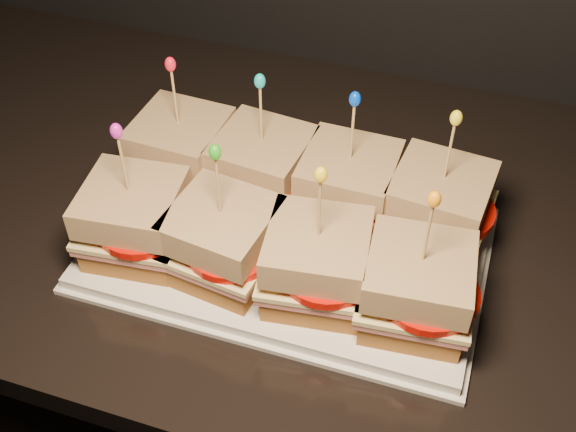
% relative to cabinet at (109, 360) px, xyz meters
% --- Properties ---
extents(cabinet, '(2.40, 0.60, 0.90)m').
position_rel_cabinet_xyz_m(cabinet, '(0.00, 0.00, 0.00)').
color(cabinet, black).
rests_on(cabinet, ground).
extents(granite_slab, '(2.44, 0.64, 0.03)m').
position_rel_cabinet_xyz_m(granite_slab, '(0.00, 0.00, 0.47)').
color(granite_slab, black).
rests_on(granite_slab, cabinet).
extents(platter, '(0.42, 0.26, 0.02)m').
position_rel_cabinet_xyz_m(platter, '(0.36, -0.08, 0.49)').
color(platter, white).
rests_on(platter, granite_slab).
extents(platter_rim, '(0.43, 0.27, 0.01)m').
position_rel_cabinet_xyz_m(platter_rim, '(0.36, -0.08, 0.49)').
color(platter_rim, white).
rests_on(platter_rim, granite_slab).
extents(sandwich_0_bread_bot, '(0.10, 0.10, 0.03)m').
position_rel_cabinet_xyz_m(sandwich_0_bread_bot, '(0.21, -0.02, 0.51)').
color(sandwich_0_bread_bot, brown).
rests_on(sandwich_0_bread_bot, platter).
extents(sandwich_0_ham, '(0.11, 0.11, 0.01)m').
position_rel_cabinet_xyz_m(sandwich_0_ham, '(0.21, -0.02, 0.53)').
color(sandwich_0_ham, '#BD6564').
rests_on(sandwich_0_ham, sandwich_0_bread_bot).
extents(sandwich_0_cheese, '(0.11, 0.11, 0.01)m').
position_rel_cabinet_xyz_m(sandwich_0_cheese, '(0.21, -0.02, 0.54)').
color(sandwich_0_cheese, '#ECDB8F').
rests_on(sandwich_0_cheese, sandwich_0_ham).
extents(sandwich_0_tomato, '(0.10, 0.10, 0.01)m').
position_rel_cabinet_xyz_m(sandwich_0_tomato, '(0.22, -0.02, 0.55)').
color(sandwich_0_tomato, red).
rests_on(sandwich_0_tomato, sandwich_0_cheese).
extents(sandwich_0_bread_top, '(0.10, 0.10, 0.03)m').
position_rel_cabinet_xyz_m(sandwich_0_bread_top, '(0.21, -0.02, 0.57)').
color(sandwich_0_bread_top, '#60370D').
rests_on(sandwich_0_bread_top, sandwich_0_tomato).
extents(sandwich_0_pick, '(0.00, 0.00, 0.09)m').
position_rel_cabinet_xyz_m(sandwich_0_pick, '(0.21, -0.02, 0.61)').
color(sandwich_0_pick, tan).
rests_on(sandwich_0_pick, sandwich_0_bread_top).
extents(sandwich_0_frill, '(0.01, 0.01, 0.02)m').
position_rel_cabinet_xyz_m(sandwich_0_frill, '(0.21, -0.02, 0.66)').
color(sandwich_0_frill, red).
rests_on(sandwich_0_frill, sandwich_0_pick).
extents(sandwich_1_bread_bot, '(0.11, 0.11, 0.03)m').
position_rel_cabinet_xyz_m(sandwich_1_bread_bot, '(0.31, -0.02, 0.51)').
color(sandwich_1_bread_bot, brown).
rests_on(sandwich_1_bread_bot, platter).
extents(sandwich_1_ham, '(0.12, 0.11, 0.01)m').
position_rel_cabinet_xyz_m(sandwich_1_ham, '(0.31, -0.02, 0.53)').
color(sandwich_1_ham, '#BD6564').
rests_on(sandwich_1_ham, sandwich_1_bread_bot).
extents(sandwich_1_cheese, '(0.12, 0.12, 0.01)m').
position_rel_cabinet_xyz_m(sandwich_1_cheese, '(0.31, -0.02, 0.54)').
color(sandwich_1_cheese, '#ECDB8F').
rests_on(sandwich_1_cheese, sandwich_1_ham).
extents(sandwich_1_tomato, '(0.10, 0.10, 0.01)m').
position_rel_cabinet_xyz_m(sandwich_1_tomato, '(0.32, -0.02, 0.55)').
color(sandwich_1_tomato, red).
rests_on(sandwich_1_tomato, sandwich_1_cheese).
extents(sandwich_1_bread_top, '(0.11, 0.11, 0.03)m').
position_rel_cabinet_xyz_m(sandwich_1_bread_top, '(0.31, -0.02, 0.57)').
color(sandwich_1_bread_top, '#60370D').
rests_on(sandwich_1_bread_top, sandwich_1_tomato).
extents(sandwich_1_pick, '(0.00, 0.00, 0.09)m').
position_rel_cabinet_xyz_m(sandwich_1_pick, '(0.31, -0.02, 0.61)').
color(sandwich_1_pick, tan).
rests_on(sandwich_1_pick, sandwich_1_bread_top).
extents(sandwich_1_frill, '(0.01, 0.01, 0.02)m').
position_rel_cabinet_xyz_m(sandwich_1_frill, '(0.31, -0.02, 0.66)').
color(sandwich_1_frill, '#14A4B3').
rests_on(sandwich_1_frill, sandwich_1_pick).
extents(sandwich_2_bread_bot, '(0.10, 0.10, 0.03)m').
position_rel_cabinet_xyz_m(sandwich_2_bread_bot, '(0.41, -0.02, 0.51)').
color(sandwich_2_bread_bot, brown).
rests_on(sandwich_2_bread_bot, platter).
extents(sandwich_2_ham, '(0.11, 0.10, 0.01)m').
position_rel_cabinet_xyz_m(sandwich_2_ham, '(0.41, -0.02, 0.53)').
color(sandwich_2_ham, '#BD6564').
rests_on(sandwich_2_ham, sandwich_2_bread_bot).
extents(sandwich_2_cheese, '(0.11, 0.11, 0.01)m').
position_rel_cabinet_xyz_m(sandwich_2_cheese, '(0.41, -0.02, 0.54)').
color(sandwich_2_cheese, '#ECDB8F').
rests_on(sandwich_2_cheese, sandwich_2_ham).
extents(sandwich_2_tomato, '(0.10, 0.10, 0.01)m').
position_rel_cabinet_xyz_m(sandwich_2_tomato, '(0.42, -0.02, 0.55)').
color(sandwich_2_tomato, red).
rests_on(sandwich_2_tomato, sandwich_2_cheese).
extents(sandwich_2_bread_top, '(0.10, 0.10, 0.03)m').
position_rel_cabinet_xyz_m(sandwich_2_bread_top, '(0.41, -0.02, 0.57)').
color(sandwich_2_bread_top, '#60370D').
rests_on(sandwich_2_bread_top, sandwich_2_tomato).
extents(sandwich_2_pick, '(0.00, 0.00, 0.09)m').
position_rel_cabinet_xyz_m(sandwich_2_pick, '(0.41, -0.02, 0.61)').
color(sandwich_2_pick, tan).
rests_on(sandwich_2_pick, sandwich_2_bread_top).
extents(sandwich_2_frill, '(0.01, 0.01, 0.02)m').
position_rel_cabinet_xyz_m(sandwich_2_frill, '(0.41, -0.02, 0.66)').
color(sandwich_2_frill, '#043FD7').
rests_on(sandwich_2_frill, sandwich_2_pick).
extents(sandwich_3_bread_bot, '(0.11, 0.11, 0.03)m').
position_rel_cabinet_xyz_m(sandwich_3_bread_bot, '(0.51, -0.02, 0.51)').
color(sandwich_3_bread_bot, brown).
rests_on(sandwich_3_bread_bot, platter).
extents(sandwich_3_ham, '(0.12, 0.11, 0.01)m').
position_rel_cabinet_xyz_m(sandwich_3_ham, '(0.51, -0.02, 0.53)').
color(sandwich_3_ham, '#BD6564').
rests_on(sandwich_3_ham, sandwich_3_bread_bot).
extents(sandwich_3_cheese, '(0.12, 0.11, 0.01)m').
position_rel_cabinet_xyz_m(sandwich_3_cheese, '(0.51, -0.02, 0.54)').
color(sandwich_3_cheese, '#ECDB8F').
rests_on(sandwich_3_cheese, sandwich_3_ham).
extents(sandwich_3_tomato, '(0.10, 0.10, 0.01)m').
position_rel_cabinet_xyz_m(sandwich_3_tomato, '(0.52, -0.02, 0.55)').
color(sandwich_3_tomato, red).
rests_on(sandwich_3_tomato, sandwich_3_cheese).
extents(sandwich_3_bread_top, '(0.11, 0.11, 0.03)m').
position_rel_cabinet_xyz_m(sandwich_3_bread_top, '(0.51, -0.02, 0.57)').
color(sandwich_3_bread_top, '#60370D').
rests_on(sandwich_3_bread_top, sandwich_3_tomato).
extents(sandwich_3_pick, '(0.00, 0.00, 0.09)m').
position_rel_cabinet_xyz_m(sandwich_3_pick, '(0.51, -0.02, 0.61)').
color(sandwich_3_pick, tan).
rests_on(sandwich_3_pick, sandwich_3_bread_top).
extents(sandwich_3_frill, '(0.01, 0.01, 0.02)m').
position_rel_cabinet_xyz_m(sandwich_3_frill, '(0.51, -0.02, 0.66)').
color(sandwich_3_frill, yellow).
rests_on(sandwich_3_frill, sandwich_3_pick).
extents(sandwich_4_bread_bot, '(0.11, 0.11, 0.03)m').
position_rel_cabinet_xyz_m(sandwich_4_bread_bot, '(0.21, -0.14, 0.51)').
color(sandwich_4_bread_bot, brown).
rests_on(sandwich_4_bread_bot, platter).
extents(sandwich_4_ham, '(0.12, 0.11, 0.01)m').
position_rel_cabinet_xyz_m(sandwich_4_ham, '(0.21, -0.14, 0.53)').
color(sandwich_4_ham, '#BD6564').
rests_on(sandwich_4_ham, sandwich_4_bread_bot).
extents(sandwich_4_cheese, '(0.12, 0.11, 0.01)m').
position_rel_cabinet_xyz_m(sandwich_4_cheese, '(0.21, -0.14, 0.54)').
color(sandwich_4_cheese, '#ECDB8F').
rests_on(sandwich_4_cheese, sandwich_4_ham).
extents(sandwich_4_tomato, '(0.10, 0.10, 0.01)m').
position_rel_cabinet_xyz_m(sandwich_4_tomato, '(0.22, -0.14, 0.55)').
color(sandwich_4_tomato, red).
rests_on(sandwich_4_tomato, sandwich_4_cheese).
extents(sandwich_4_bread_top, '(0.11, 0.11, 0.03)m').
position_rel_cabinet_xyz_m(sandwich_4_bread_top, '(0.21, -0.14, 0.57)').
color(sandwich_4_bread_top, '#60370D').
rests_on(sandwich_4_bread_top, sandwich_4_tomato).
extents(sandwich_4_pick, '(0.00, 0.00, 0.09)m').
position_rel_cabinet_xyz_m(sandwich_4_pick, '(0.21, -0.14, 0.61)').
color(sandwich_4_pick, tan).
rests_on(sandwich_4_pick, sandwich_4_bread_top).
extents(sandwich_4_frill, '(0.01, 0.01, 0.02)m').
position_rel_cabinet_xyz_m(sandwich_4_frill, '(0.21, -0.14, 0.66)').
color(sandwich_4_frill, '#C921B7').
rests_on(sandwich_4_frill, sandwich_4_pick).
extents(sandwich_5_bread_bot, '(0.11, 0.11, 0.03)m').
position_rel_cabinet_xyz_m(sandwich_5_bread_bot, '(0.31, -0.14, 0.51)').
color(sandwich_5_bread_bot, brown).
rests_on(sandwich_5_bread_bot, platter).
extents(sandwich_5_ham, '(0.12, 0.12, 0.01)m').
position_rel_cabinet_xyz_m(sandwich_5_ham, '(0.31, -0.14, 0.53)').
color(sandwich_5_ham, '#BD6564').
rests_on(sandwich_5_ham, sandwich_5_bread_bot).
extents(sandwich_5_cheese, '(0.12, 0.12, 0.01)m').
position_rel_cabinet_xyz_m(sandwich_5_cheese, '(0.31, -0.14, 0.54)').
color(sandwich_5_cheese, '#ECDB8F').
rests_on(sandwich_5_cheese, sandwich_5_ham).
extents(sandwich_5_tomato, '(0.10, 0.10, 0.01)m').
position_rel_cabinet_xyz_m(sandwich_5_tomato, '(0.32, -0.14, 0.55)').
color(sandwich_5_tomato, red).
rests_on(sandwich_5_tomato, sandwich_5_cheese).
extents(sandwich_5_bread_top, '(0.11, 0.11, 0.03)m').
position_rel_cabinet_xyz_m(sandwich_5_bread_top, '(0.31, -0.14, 0.57)').
color(sandwich_5_bread_top, '#60370D').
rests_on(sandwich_5_bread_top, sandwich_5_tomato).
extents(sandwich_5_pick, '(0.00, 0.00, 0.09)m').
position_rel_cabinet_xyz_m(sandwich_5_pick, '(0.31, -0.14, 0.61)').
color(sandwich_5_pick, tan).
rests_on(sandwich_5_pick, sandwich_5_bread_top).
extents(sandwich_5_frill, '(0.01, 0.01, 0.02)m').
position_rel_cabinet_xyz_m(sandwich_5_frill, '(0.31, -0.14, 0.66)').
color(sandwich_5_frill, green).
rests_on(sandwich_5_frill, sandwich_5_pick).
extents(sandwich_6_bread_bot, '(0.11, 0.11, 0.03)m').
position_rel_cabinet_xyz_m(sandwich_6_bread_bot, '(0.41, -0.14, 0.51)').
color(sandwich_6_bread_bot, brown).
rests_on(sandwich_6_bread_bot, platter).
extents(sandwich_6_ham, '(0.12, 0.11, 0.01)m').
position_rel_cabinet_xyz_m(sandwich_6_ham, '(0.41, -0.14, 0.53)').
color(sandwich_6_ham, '#BD6564').
rests_on(sandwich_6_ham, sandwich_6_bread_bot).
extents(sandwich_6_cheese, '(0.12, 0.12, 0.01)m').
position_rel_cabinet_xyz_m(sandwich_6_cheese, '(0.41, -0.14, 0.54)').
color(sandwich_6_cheese, '#ECDB8F').
rests_on(sandwich_6_cheese, sandwich_6_ham).
extents(sandwich_6_tomato, '(0.10, 0.10, 0.01)m').
position_rel_cabinet_xyz_m(sandwich_6_tomato, '(0.42, -0.14, 0.55)').
color(sandwich_6_tomato, red).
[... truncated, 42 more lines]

